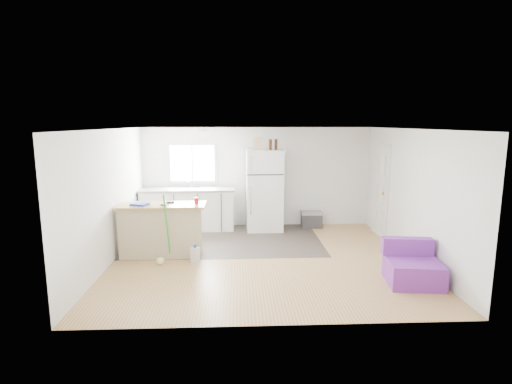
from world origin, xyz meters
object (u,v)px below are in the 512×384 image
mop (162,251)px  bottle_left (271,145)px  peninsula (161,230)px  red_cup (196,201)px  refrigerator (264,190)px  bottle_right (276,144)px  cardboard_box (258,144)px  cleaner_jug (195,255)px  blue_tray (140,204)px  kitchen_cabinets (188,209)px  cooler (312,219)px  purple_seat (412,268)px

mop → bottle_left: bottle_left is taller
peninsula → red_cup: (0.67, 0.03, 0.55)m
refrigerator → bottle_right: size_ratio=7.55×
peninsula → cardboard_box: size_ratio=5.44×
peninsula → cleaner_jug: 0.87m
blue_tray → red_cup: bearing=5.5°
cleaner_jug → bottle_right: bearing=67.6°
bottle_left → bottle_right: (0.13, 0.07, 0.00)m
kitchen_cabinets → cooler: kitchen_cabinets is taller
cardboard_box → bottle_right: cardboard_box is taller
cleaner_jug → kitchen_cabinets: bearing=114.6°
mop → bottle_left: bearing=51.3°
peninsula → bottle_right: bottle_right is taller
purple_seat → cardboard_box: bearing=132.8°
purple_seat → red_cup: bearing=164.2°
bottle_left → bottle_right: bearing=29.4°
refrigerator → cooler: bearing=5.0°
bottle_left → refrigerator: bearing=147.2°
refrigerator → cooler: size_ratio=3.64×
refrigerator → cleaner_jug: 2.75m
refrigerator → red_cup: 2.27m
cleaner_jug → bottle_right: size_ratio=1.31×
peninsula → cooler: 3.79m
refrigerator → blue_tray: refrigerator is taller
cooler → purple_seat: purple_seat is taller
mop → bottle_left: size_ratio=5.17×
refrigerator → mop: bearing=-132.4°
peninsula → cooler: size_ratio=3.14×
kitchen_cabinets → peninsula: (-0.27, -1.89, 0.00)m
red_cup → refrigerator: bearing=52.0°
purple_seat → bottle_right: 4.19m
purple_seat → red_cup: 3.94m
mop → bottle_right: 3.66m
cooler → bottle_left: size_ratio=2.08×
bottle_left → bottle_right: same height
mop → purple_seat: bearing=-8.8°
refrigerator → bottle_left: 1.08m
peninsula → bottle_left: bearing=37.7°
peninsula → cleaner_jug: bearing=-31.6°
kitchen_cabinets → bottle_right: bearing=-3.7°
bottle_right → kitchen_cabinets: bearing=177.8°
refrigerator → cleaner_jug: refrigerator is taller
refrigerator → mop: 3.11m
peninsula → blue_tray: (-0.37, -0.07, 0.51)m
kitchen_cabinets → bottle_left: bearing=-6.0°
mop → cleaner_jug: bearing=11.4°
refrigerator → bottle_left: size_ratio=7.55×
refrigerator → purple_seat: 4.01m
refrigerator → red_cup: size_ratio=15.73×
purple_seat → bottle_left: size_ratio=3.59×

